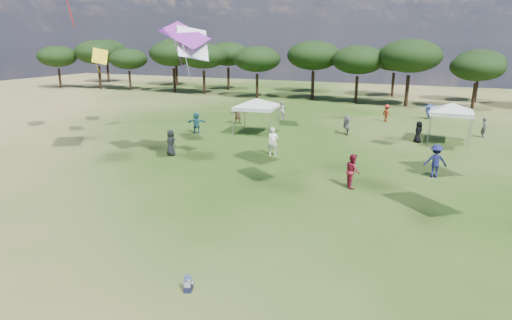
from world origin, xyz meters
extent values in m
plane|color=#315118|center=(0.00, 0.00, 0.00)|extent=(140.00, 140.00, 0.00)
cylinder|color=black|center=(-49.10, 43.01, 1.55)|extent=(0.35, 0.35, 3.09)
ellipsoid|color=black|center=(-49.10, 43.01, 4.95)|extent=(6.01, 6.01, 3.24)
cylinder|color=black|center=(-42.82, 45.10, 1.76)|extent=(0.40, 0.40, 3.51)
ellipsoid|color=black|center=(-42.82, 45.10, 5.62)|extent=(6.82, 6.82, 3.68)
cylinder|color=black|center=(-36.96, 45.10, 1.46)|extent=(0.33, 0.33, 2.92)
ellipsoid|color=black|center=(-36.96, 45.10, 4.67)|extent=(5.67, 5.67, 3.06)
cylinder|color=black|center=(-29.06, 45.29, 1.75)|extent=(0.40, 0.40, 3.49)
ellipsoid|color=black|center=(-29.06, 45.29, 5.59)|extent=(6.79, 6.79, 3.66)
cylinder|color=black|center=(-23.92, 45.02, 1.66)|extent=(0.38, 0.38, 3.32)
ellipsoid|color=black|center=(-23.92, 45.02, 5.31)|extent=(6.44, 6.44, 3.47)
cylinder|color=black|center=(-15.51, 44.30, 1.57)|extent=(0.36, 0.36, 3.14)
ellipsoid|color=black|center=(-15.51, 44.30, 5.03)|extent=(6.11, 6.11, 3.29)
cylinder|color=black|center=(-8.39, 45.81, 1.73)|extent=(0.40, 0.40, 3.46)
ellipsoid|color=black|center=(-8.39, 45.81, 5.54)|extent=(6.73, 6.73, 3.63)
cylinder|color=black|center=(-2.58, 44.63, 1.61)|extent=(0.37, 0.37, 3.21)
ellipsoid|color=black|center=(-2.58, 44.63, 5.14)|extent=(6.24, 6.24, 3.36)
cylinder|color=black|center=(3.26, 44.18, 1.78)|extent=(0.41, 0.41, 3.56)
ellipsoid|color=black|center=(3.26, 44.18, 5.69)|extent=(6.91, 6.91, 3.73)
cylinder|color=black|center=(10.19, 44.51, 1.44)|extent=(0.33, 0.33, 2.88)
ellipsoid|color=black|center=(10.19, 44.51, 4.61)|extent=(5.60, 5.60, 3.02)
cylinder|color=black|center=(-48.93, 53.79, 1.78)|extent=(0.41, 0.41, 3.56)
ellipsoid|color=black|center=(-48.93, 53.79, 5.70)|extent=(6.92, 6.92, 3.73)
cylinder|color=black|center=(-34.09, 53.56, 1.81)|extent=(0.41, 0.41, 3.62)
ellipsoid|color=black|center=(-34.09, 53.56, 5.80)|extent=(7.03, 7.03, 3.79)
cylinder|color=black|center=(-23.40, 51.57, 1.68)|extent=(0.39, 0.39, 3.37)
ellipsoid|color=black|center=(-23.40, 51.57, 5.39)|extent=(6.54, 6.54, 3.53)
cylinder|color=black|center=(-10.52, 53.31, 1.56)|extent=(0.36, 0.36, 3.11)
ellipsoid|color=black|center=(-10.52, 53.31, 4.98)|extent=(6.05, 6.05, 3.26)
cylinder|color=black|center=(0.83, 52.52, 1.60)|extent=(0.37, 0.37, 3.20)
ellipsoid|color=black|center=(0.83, 52.52, 5.12)|extent=(6.21, 6.21, 3.35)
cylinder|color=black|center=(10.82, 51.34, 1.50)|extent=(0.34, 0.34, 2.99)
ellipsoid|color=black|center=(10.82, 51.34, 4.79)|extent=(5.81, 5.81, 3.13)
cylinder|color=gray|center=(-7.90, 21.60, 1.12)|extent=(0.06, 0.06, 2.25)
cylinder|color=gray|center=(-4.93, 21.97, 1.12)|extent=(0.06, 0.06, 2.25)
cylinder|color=gray|center=(-8.27, 24.56, 1.12)|extent=(0.06, 0.06, 2.25)
cylinder|color=gray|center=(-5.30, 24.93, 1.12)|extent=(0.06, 0.06, 2.25)
cube|color=silver|center=(-6.60, 23.26, 2.20)|extent=(3.52, 3.52, 0.25)
pyramid|color=silver|center=(-6.60, 23.26, 2.92)|extent=(6.36, 6.36, 0.60)
cylinder|color=gray|center=(6.31, 24.79, 1.15)|extent=(0.06, 0.06, 2.31)
cylinder|color=gray|center=(9.04, 24.75, 1.15)|extent=(0.06, 0.06, 2.31)
cylinder|color=gray|center=(6.35, 27.52, 1.15)|extent=(0.06, 0.06, 2.31)
cylinder|color=gray|center=(9.09, 27.48, 1.15)|extent=(0.06, 0.06, 2.31)
cube|color=silver|center=(7.70, 26.14, 2.26)|extent=(2.94, 2.94, 0.25)
pyramid|color=silver|center=(7.70, 26.14, 2.98)|extent=(5.89, 5.89, 0.60)
cube|color=black|center=(0.37, 1.67, 0.09)|extent=(0.29, 0.29, 0.18)
cube|color=black|center=(0.24, 1.80, 0.05)|extent=(0.15, 0.22, 0.09)
cube|color=black|center=(0.39, 1.85, 0.05)|extent=(0.15, 0.22, 0.09)
cube|color=white|center=(0.37, 1.67, 0.28)|extent=(0.26, 0.22, 0.23)
cylinder|color=white|center=(0.22, 1.68, 0.28)|extent=(0.14, 0.23, 0.14)
cylinder|color=white|center=(0.48, 1.78, 0.28)|extent=(0.14, 0.23, 0.14)
sphere|color=#E0B293|center=(0.37, 1.67, 0.43)|extent=(0.15, 0.15, 0.15)
cone|color=#425C9A|center=(0.37, 1.67, 0.47)|extent=(0.26, 0.26, 0.03)
cylinder|color=#425C9A|center=(0.37, 1.67, 0.51)|extent=(0.17, 0.17, 0.07)
imported|color=brown|center=(-9.92, 26.76, 0.93)|extent=(1.62, 1.58, 1.85)
imported|color=#2C2C31|center=(-9.19, 14.95, 0.86)|extent=(0.98, 0.81, 1.73)
imported|color=#245E6D|center=(-11.29, 21.73, 0.87)|extent=(1.69, 1.10, 1.74)
imported|color=white|center=(-3.00, 17.61, 0.93)|extent=(0.81, 0.75, 1.87)
imported|color=#46454A|center=(0.14, 26.00, 0.85)|extent=(1.15, 2.16, 1.70)
imported|color=maroon|center=(2.40, 33.22, 0.81)|extent=(1.17, 1.17, 1.63)
imported|color=beige|center=(-7.09, 30.42, 0.88)|extent=(0.71, 0.89, 1.76)
imported|color=black|center=(5.60, 25.39, 0.80)|extent=(0.87, 0.93, 1.60)
imported|color=#16194D|center=(6.95, 16.78, 0.93)|extent=(1.30, 0.87, 1.87)
imported|color=#323337|center=(10.24, 29.24, 0.77)|extent=(0.51, 0.64, 1.54)
imported|color=navy|center=(5.95, 36.28, 0.79)|extent=(1.68, 1.79, 1.57)
imported|color=maroon|center=(3.07, 13.24, 0.89)|extent=(0.96, 1.06, 1.79)
plane|color=silver|center=(-6.21, 13.28, 7.23)|extent=(2.39, 2.82, 2.06)
plane|color=gold|center=(-19.79, 20.67, 6.09)|extent=(1.62, 1.97, 1.49)
plane|color=purple|center=(-6.62, 13.19, 7.66)|extent=(2.39, 2.33, 1.72)
camera|label=1|loc=(6.78, -8.01, 7.36)|focal=30.00mm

